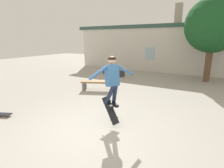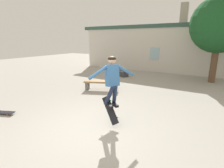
{
  "view_description": "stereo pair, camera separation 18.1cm",
  "coord_description": "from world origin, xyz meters",
  "px_view_note": "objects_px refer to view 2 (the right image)",
  "views": [
    {
      "loc": [
        2.52,
        -3.42,
        2.38
      ],
      "look_at": [
        0.24,
        0.63,
        1.19
      ],
      "focal_mm": 28.0,
      "sensor_mm": 36.0,
      "label": 1
    },
    {
      "loc": [
        2.68,
        -3.33,
        2.38
      ],
      "look_at": [
        0.24,
        0.63,
        1.19
      ],
      "focal_mm": 28.0,
      "sensor_mm": 36.0,
      "label": 2
    }
  ],
  "objects_px": {
    "park_bench": "(101,83)",
    "skater": "(112,77)",
    "skateboard_resting": "(3,112)",
    "tree_right": "(219,25)",
    "skateboard_flipping": "(110,110)",
    "skate_ledge": "(117,72)"
  },
  "relations": [
    {
      "from": "skater",
      "to": "skateboard_resting",
      "type": "bearing_deg",
      "value": -126.25
    },
    {
      "from": "skater",
      "to": "skateboard_flipping",
      "type": "xyz_separation_m",
      "value": [
        -0.0,
        -0.09,
        -0.93
      ]
    },
    {
      "from": "skateboard_flipping",
      "to": "skate_ledge",
      "type": "bearing_deg",
      "value": 142.69
    },
    {
      "from": "skateboard_flipping",
      "to": "skateboard_resting",
      "type": "xyz_separation_m",
      "value": [
        -3.39,
        -1.23,
        -0.38
      ]
    },
    {
      "from": "tree_right",
      "to": "park_bench",
      "type": "bearing_deg",
      "value": -134.68
    },
    {
      "from": "skater",
      "to": "skateboard_resting",
      "type": "relative_size",
      "value": 1.8
    },
    {
      "from": "tree_right",
      "to": "skater",
      "type": "distance_m",
      "value": 7.8
    },
    {
      "from": "skate_ledge",
      "to": "skateboard_flipping",
      "type": "distance_m",
      "value": 7.27
    },
    {
      "from": "skate_ledge",
      "to": "skater",
      "type": "relative_size",
      "value": 1.3
    },
    {
      "from": "park_bench",
      "to": "skateboard_resting",
      "type": "relative_size",
      "value": 2.15
    },
    {
      "from": "tree_right",
      "to": "skater",
      "type": "xyz_separation_m",
      "value": [
        -2.21,
        -7.28,
        -1.75
      ]
    },
    {
      "from": "skateboard_flipping",
      "to": "skater",
      "type": "bearing_deg",
      "value": 112.28
    },
    {
      "from": "skateboard_flipping",
      "to": "skateboard_resting",
      "type": "bearing_deg",
      "value": -135.6
    },
    {
      "from": "skate_ledge",
      "to": "skateboard_flipping",
      "type": "relative_size",
      "value": 2.51
    },
    {
      "from": "park_bench",
      "to": "skater",
      "type": "distance_m",
      "value": 3.72
    },
    {
      "from": "park_bench",
      "to": "skateboard_resting",
      "type": "xyz_separation_m",
      "value": [
        -1.11,
        -4.05,
        -0.26
      ]
    },
    {
      "from": "park_bench",
      "to": "skater",
      "type": "height_order",
      "value": "skater"
    },
    {
      "from": "skate_ledge",
      "to": "skateboard_flipping",
      "type": "xyz_separation_m",
      "value": [
        3.44,
        -6.4,
        0.26
      ]
    },
    {
      "from": "skateboard_resting",
      "to": "tree_right",
      "type": "bearing_deg",
      "value": 33.1
    },
    {
      "from": "tree_right",
      "to": "skateboard_resting",
      "type": "xyz_separation_m",
      "value": [
        -5.6,
        -8.59,
        -3.06
      ]
    },
    {
      "from": "tree_right",
      "to": "skateboard_flipping",
      "type": "relative_size",
      "value": 6.31
    },
    {
      "from": "park_bench",
      "to": "skateboard_resting",
      "type": "height_order",
      "value": "park_bench"
    }
  ]
}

